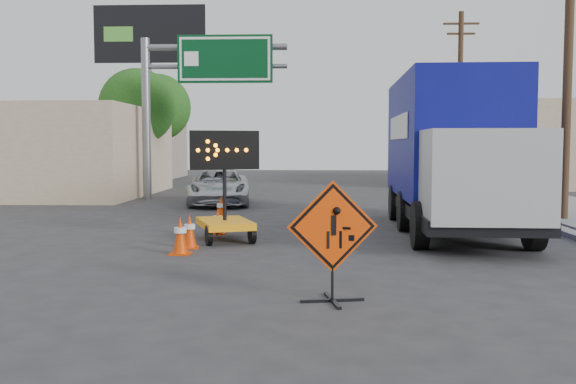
# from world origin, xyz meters

# --- Properties ---
(ground) EXTENTS (100.00, 100.00, 0.00)m
(ground) POSITION_xyz_m (0.00, 0.00, 0.00)
(ground) COLOR #2D2D30
(ground) RESTS_ON ground
(curb_right) EXTENTS (0.40, 60.00, 0.12)m
(curb_right) POSITION_xyz_m (7.20, 15.00, 0.06)
(curb_right) COLOR gray
(curb_right) RESTS_ON ground
(sidewalk_right) EXTENTS (4.00, 60.00, 0.15)m
(sidewalk_right) POSITION_xyz_m (9.50, 15.00, 0.07)
(sidewalk_right) COLOR gray
(sidewalk_right) RESTS_ON ground
(storefront_left_far) EXTENTS (12.00, 10.00, 4.40)m
(storefront_left_far) POSITION_xyz_m (-15.00, 34.00, 2.20)
(storefront_left_far) COLOR gray
(storefront_left_far) RESTS_ON ground
(building_right_far) EXTENTS (10.00, 14.00, 4.60)m
(building_right_far) POSITION_xyz_m (13.00, 30.00, 2.30)
(building_right_far) COLOR #C7AC90
(building_right_far) RESTS_ON ground
(highway_gantry) EXTENTS (6.18, 0.38, 6.90)m
(highway_gantry) POSITION_xyz_m (-4.43, 17.96, 5.07)
(highway_gantry) COLOR slate
(highway_gantry) RESTS_ON ground
(billboard) EXTENTS (6.10, 0.54, 9.85)m
(billboard) POSITION_xyz_m (-8.35, 25.87, 7.35)
(billboard) COLOR slate
(billboard) RESTS_ON ground
(utility_pole_near) EXTENTS (1.80, 0.26, 9.00)m
(utility_pole_near) POSITION_xyz_m (8.00, 10.00, 4.68)
(utility_pole_near) COLOR #422C1C
(utility_pole_near) RESTS_ON ground
(utility_pole_far) EXTENTS (1.80, 0.26, 9.00)m
(utility_pole_far) POSITION_xyz_m (8.00, 24.00, 4.68)
(utility_pole_far) COLOR #422C1C
(utility_pole_far) RESTS_ON ground
(tree_left_near) EXTENTS (3.71, 3.71, 6.03)m
(tree_left_near) POSITION_xyz_m (-8.00, 22.00, 4.16)
(tree_left_near) COLOR #422C1C
(tree_left_near) RESTS_ON ground
(tree_left_far) EXTENTS (4.10, 4.10, 6.66)m
(tree_left_far) POSITION_xyz_m (-9.00, 30.00, 4.60)
(tree_left_far) COLOR #422C1C
(tree_left_far) RESTS_ON ground
(construction_sign) EXTENTS (1.33, 0.95, 1.79)m
(construction_sign) POSITION_xyz_m (0.96, 0.22, 0.94)
(construction_sign) COLOR black
(construction_sign) RESTS_ON ground
(arrow_board) EXTENTS (1.68, 2.13, 2.65)m
(arrow_board) POSITION_xyz_m (-1.48, 6.17, 0.60)
(arrow_board) COLOR #FD9F0E
(arrow_board) RESTS_ON ground
(pickup_truck) EXTENTS (2.86, 5.18, 1.37)m
(pickup_truck) POSITION_xyz_m (-3.04, 15.57, 0.69)
(pickup_truck) COLOR silver
(pickup_truck) RESTS_ON ground
(box_truck) EXTENTS (2.95, 8.76, 4.13)m
(box_truck) POSITION_xyz_m (4.31, 8.03, 1.87)
(box_truck) COLOR black
(box_truck) RESTS_ON ground
(cone_a) EXTENTS (0.46, 0.46, 0.81)m
(cone_a) POSITION_xyz_m (-2.14, 4.20, 0.41)
(cone_a) COLOR #DC3B04
(cone_a) RESTS_ON ground
(cone_b) EXTENTS (0.46, 0.46, 0.77)m
(cone_b) POSITION_xyz_m (-2.11, 5.02, 0.38)
(cone_b) COLOR #DC3B04
(cone_b) RESTS_ON ground
(cone_c) EXTENTS (0.43, 0.43, 0.69)m
(cone_c) POSITION_xyz_m (-1.82, 7.24, 0.35)
(cone_c) COLOR #DC3B04
(cone_c) RESTS_ON ground
(cone_d) EXTENTS (0.51, 0.51, 0.78)m
(cone_d) POSITION_xyz_m (-2.13, 9.92, 0.39)
(cone_d) COLOR #DC3B04
(cone_d) RESTS_ON ground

